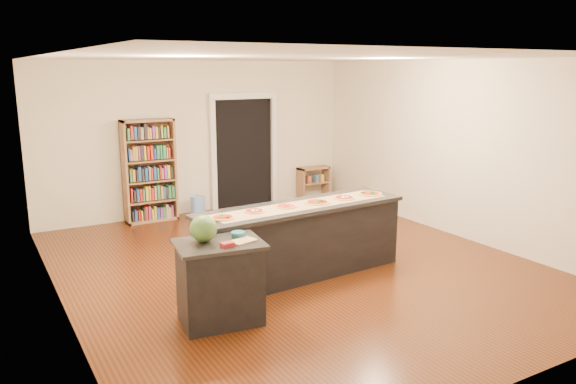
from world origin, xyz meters
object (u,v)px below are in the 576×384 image
bookshelf (150,171)px  low_shelf (313,183)px  side_counter (220,282)px  watermelon (204,228)px  kitchen_island (301,240)px  waste_bin (198,206)px

bookshelf → low_shelf: (3.43, 0.02, -0.57)m
side_counter → watermelon: 0.61m
kitchen_island → waste_bin: bearing=87.3°
kitchen_island → side_counter: size_ratio=3.18×
kitchen_island → side_counter: (-1.48, -0.78, -0.03)m
side_counter → bookshelf: 4.47m
low_shelf → watermelon: (-4.13, -4.32, 0.70)m
waste_bin → kitchen_island: bearing=-88.7°
low_shelf → watermelon: 6.02m
bookshelf → watermelon: size_ratio=6.36×
bookshelf → waste_bin: 1.10m
kitchen_island → bookshelf: 3.76m
kitchen_island → low_shelf: 4.44m
side_counter → waste_bin: 4.52m
side_counter → bookshelf: bearing=90.3°
watermelon → low_shelf: bearing=46.3°
kitchen_island → low_shelf: size_ratio=4.30×
watermelon → kitchen_island: bearing=22.9°
bookshelf → side_counter: bearing=-97.4°
kitchen_island → watermelon: bearing=-161.1°
watermelon → waste_bin: bearing=70.0°
bookshelf → waste_bin: bookshelf is taller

